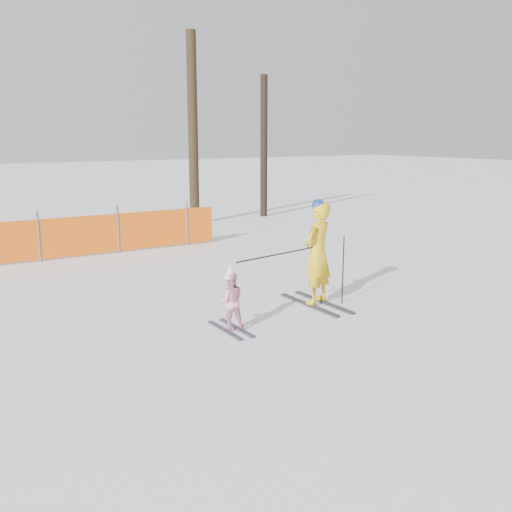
{
  "coord_description": "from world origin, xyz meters",
  "views": [
    {
      "loc": [
        -5.18,
        -7.69,
        3.06
      ],
      "look_at": [
        0.0,
        0.5,
        1.0
      ],
      "focal_mm": 40.0,
      "sensor_mm": 36.0,
      "label": 1
    }
  ],
  "objects": [
    {
      "name": "adult",
      "position": [
        1.15,
        0.24,
        0.97
      ],
      "size": [
        0.8,
        1.66,
        1.95
      ],
      "color": "black",
      "rests_on": "ground"
    },
    {
      "name": "tree_trunks",
      "position": [
        4.68,
        10.37,
        3.02
      ],
      "size": [
        3.43,
        0.66,
        6.46
      ],
      "color": "#302415",
      "rests_on": "ground"
    },
    {
      "name": "child",
      "position": [
        -0.88,
        -0.13,
        0.5
      ],
      "size": [
        0.54,
        1.03,
        1.09
      ],
      "color": "black",
      "rests_on": "ground"
    },
    {
      "name": "ground",
      "position": [
        0.0,
        0.0,
        0.0
      ],
      "size": [
        120.0,
        120.0,
        0.0
      ],
      "primitive_type": "plane",
      "color": "white",
      "rests_on": "ground"
    },
    {
      "name": "ski_poles",
      "position": [
        0.74,
        0.05,
        0.9
      ],
      "size": [
        2.37,
        0.36,
        1.27
      ],
      "color": "black",
      "rests_on": "ground"
    }
  ]
}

